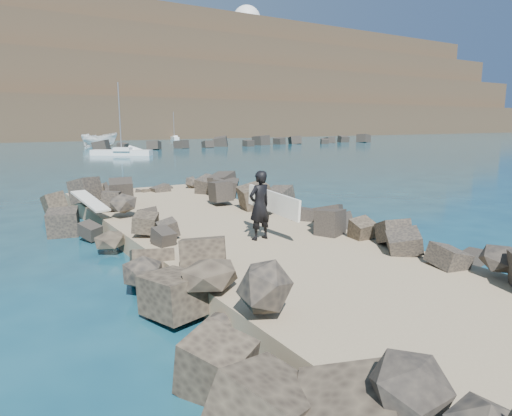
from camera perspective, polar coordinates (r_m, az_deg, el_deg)
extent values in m
plane|color=#0F384C|center=(13.95, -2.20, -5.42)|extent=(800.00, 800.00, 0.00)
cube|color=#8C7759|center=(12.25, 2.51, -6.26)|extent=(6.00, 26.00, 0.60)
cube|color=black|center=(11.32, -11.21, -6.83)|extent=(2.60, 22.00, 1.00)
cube|color=black|center=(14.35, 10.94, -3.10)|extent=(2.60, 22.00, 1.00)
cube|color=black|center=(78.66, -0.23, 8.24)|extent=(52.00, 4.00, 1.20)
cube|color=#2D4919|center=(172.85, -27.46, 13.48)|extent=(360.00, 140.00, 32.00)
cube|color=silver|center=(17.04, -20.01, 0.45)|extent=(0.92, 2.19, 0.07)
imported|color=white|center=(80.45, -18.96, 8.09)|extent=(6.15, 3.88, 2.22)
imported|color=black|center=(12.74, 0.46, 0.32)|extent=(0.77, 0.56, 1.95)
cube|color=white|center=(12.97, 2.13, 0.75)|extent=(0.15, 2.43, 0.76)
cylinder|color=white|center=(195.22, -1.16, 19.87)|extent=(7.52, 7.52, 6.58)
sphere|color=white|center=(196.85, -1.17, 22.44)|extent=(11.27, 11.27, 11.27)
cube|color=silver|center=(108.36, -10.19, 8.54)|extent=(1.96, 5.33, 0.80)
cylinder|color=gray|center=(108.30, -10.25, 10.24)|extent=(0.12, 0.12, 5.73)
cube|color=silver|center=(107.78, -10.07, 8.80)|extent=(1.06, 1.57, 0.44)
cube|color=silver|center=(57.48, -16.45, 6.59)|extent=(6.75, 5.52, 0.80)
cylinder|color=gray|center=(57.38, -16.68, 10.88)|extent=(0.12, 0.12, 7.92)
cube|color=silver|center=(56.97, -16.33, 7.07)|extent=(2.31, 2.12, 0.44)
cube|color=white|center=(167.71, -18.54, 20.45)|extent=(12.00, 7.00, 4.00)
cube|color=white|center=(190.30, -8.58, 19.46)|extent=(6.00, 6.00, 3.00)
cube|color=white|center=(182.42, 0.27, 20.28)|extent=(5.00, 5.00, 5.00)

